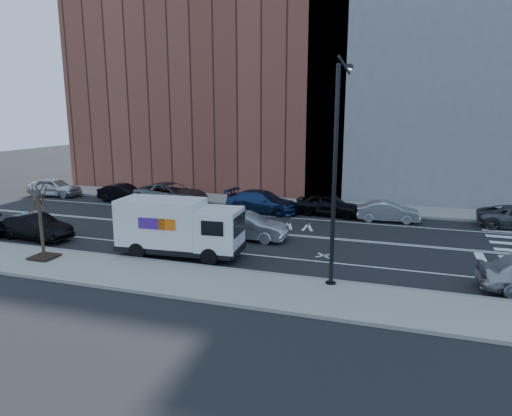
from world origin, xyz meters
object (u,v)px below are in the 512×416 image
Objects in this scene: fedex_van at (179,227)px; far_parked_a at (54,187)px; far_parked_b at (124,193)px; driving_sedan at (247,226)px.

fedex_van reaches higher than far_parked_a.
fedex_van is 1.50× the size of far_parked_b.
fedex_van is 1.40× the size of driving_sedan.
far_parked_b is at bearing -95.79° from far_parked_a.
fedex_van is 15.64m from far_parked_b.
fedex_van is 1.40× the size of far_parked_a.
driving_sedan is at bearing 56.76° from fedex_van.
fedex_van is at bearing -125.97° from far_parked_a.
driving_sedan is (20.25, -7.55, -0.02)m from far_parked_a.
far_parked_a reaches higher than far_parked_b.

